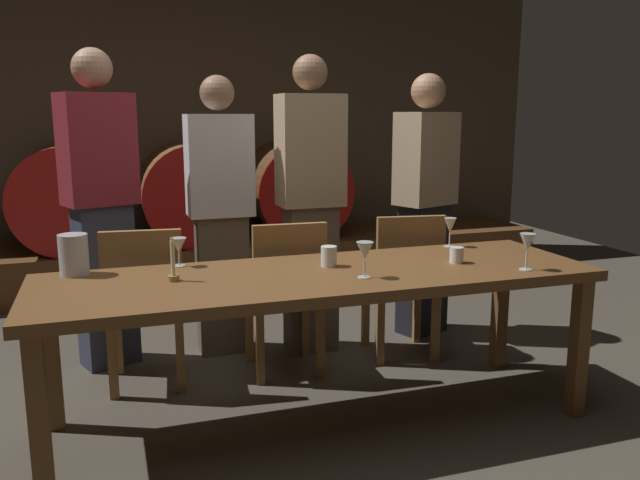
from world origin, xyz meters
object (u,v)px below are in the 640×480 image
object	(u,v)px
chair_left	(145,300)
guest_center_left	(221,215)
chair_right	(404,279)
pitcher	(74,255)
wine_glass_far_right	(527,244)
wine_barrel_center	(190,193)
wine_barrel_left	(67,198)
guest_far_left	(101,207)
chair_center	(286,290)
guest_center_right	(311,203)
candle_center	(173,269)
guest_far_right	(425,203)
wine_glass_center_left	(365,252)
wine_glass_center_right	(450,226)
cup_left	(329,256)
cup_right	(457,255)
wine_barrel_right	(295,189)
dining_table	(321,287)
wine_glass_far_left	(179,246)

from	to	relation	value
chair_left	guest_center_left	bearing A→B (deg)	-132.03
chair_right	guest_center_left	size ratio (longest dim) A/B	0.53
pitcher	wine_glass_far_right	size ratio (longest dim) A/B	1.08
wine_barrel_center	pitcher	xyz separation A→B (m)	(-0.83, -2.48, 0.04)
wine_barrel_left	chair_left	distance (m)	2.20
guest_far_left	guest_center_left	world-z (taller)	guest_far_left
chair_center	chair_right	world-z (taller)	same
guest_center_right	candle_center	world-z (taller)	guest_center_right
wine_barrel_center	chair_right	world-z (taller)	wine_barrel_center
guest_far_right	wine_glass_center_left	xyz separation A→B (m)	(-0.91, -1.17, -0.02)
wine_glass_center_right	wine_glass_far_right	bearing A→B (deg)	-83.09
pitcher	cup_left	world-z (taller)	pitcher
chair_right	cup_right	distance (m)	0.72
wine_glass_far_right	chair_right	bearing A→B (deg)	101.83
candle_center	wine_glass_center_right	xyz separation A→B (m)	(1.51, 0.27, 0.06)
wine_barrel_left	wine_barrel_right	bearing A→B (deg)	0.00
dining_table	wine_glass_center_left	world-z (taller)	wine_glass_center_left
chair_right	guest_far_left	world-z (taller)	guest_far_left
wine_barrel_left	wine_glass_far_left	distance (m)	2.54
wine_glass_center_left	wine_glass_center_right	world-z (taller)	wine_glass_center_left
guest_center_left	wine_glass_far_right	bearing A→B (deg)	130.73
chair_center	candle_center	distance (m)	0.91
chair_right	wine_glass_center_left	bearing A→B (deg)	61.53
wine_glass_center_left	guest_center_right	bearing A→B (deg)	84.80
dining_table	wine_glass_center_right	xyz separation A→B (m)	(0.85, 0.32, 0.18)
guest_center_right	wine_glass_far_right	distance (m)	1.38
wine_barrel_right	guest_far_left	size ratio (longest dim) A/B	0.47
wine_barrel_left	wine_barrel_center	distance (m)	0.98
wine_glass_far_left	guest_far_left	bearing A→B (deg)	114.02
guest_far_right	guest_far_left	bearing A→B (deg)	-23.19
chair_right	guest_far_left	size ratio (longest dim) A/B	0.49
wine_glass_center_right	cup_left	distance (m)	0.81
guest_center_left	wine_glass_far_right	xyz separation A→B (m)	(1.19, -1.35, 0.01)
wine_barrel_center	guest_center_right	world-z (taller)	guest_center_right
candle_center	chair_left	bearing A→B (deg)	99.20
dining_table	pitcher	bearing A→B (deg)	163.91
guest_far_left	cup_right	distance (m)	1.98
chair_right	wine_barrel_center	bearing A→B (deg)	-57.80
wine_barrel_center	cup_left	size ratio (longest dim) A/B	8.61
chair_center	wine_glass_far_left	xyz separation A→B (m)	(-0.60, -0.28, 0.34)
cup_left	wine_barrel_left	bearing A→B (deg)	115.48
wine_barrel_right	guest_far_right	size ratio (longest dim) A/B	0.49
guest_far_right	wine_glass_far_right	world-z (taller)	guest_far_right
chair_left	candle_center	distance (m)	0.68
chair_center	guest_center_right	bearing A→B (deg)	-123.99
wine_glass_far_right	dining_table	bearing A→B (deg)	164.36
wine_glass_far_left	wine_glass_far_right	size ratio (longest dim) A/B	0.80
chair_center	chair_left	bearing A→B (deg)	-1.11
wine_barrel_left	guest_far_left	world-z (taller)	guest_far_left
wine_barrel_center	guest_far_right	distance (m)	2.20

